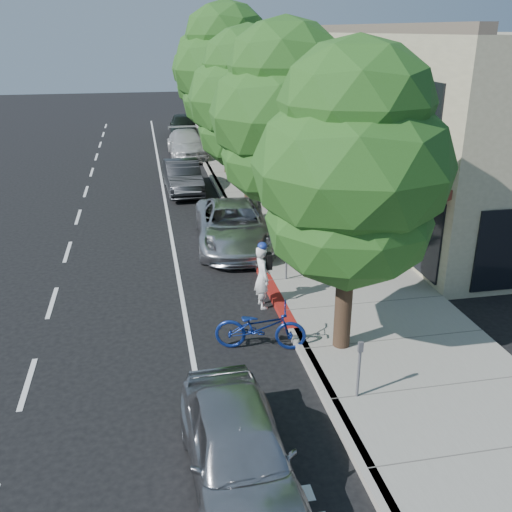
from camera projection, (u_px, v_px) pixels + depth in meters
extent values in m
plane|color=black|center=(284.00, 315.00, 15.26)|extent=(120.00, 120.00, 0.00)
cube|color=gray|center=(292.00, 218.00, 22.93)|extent=(4.60, 56.00, 0.15)
cube|color=#9E998E|center=(236.00, 221.00, 22.52)|extent=(0.30, 56.00, 0.15)
cube|color=maroon|center=(276.00, 297.00, 16.14)|extent=(0.32, 4.00, 0.15)
cube|color=#C1B795|center=(374.00, 98.00, 32.09)|extent=(10.00, 36.00, 7.00)
cylinder|color=black|center=(344.00, 303.00, 13.13)|extent=(0.40, 0.40, 2.53)
ellipsoid|color=#265318|center=(349.00, 221.00, 12.39)|extent=(3.68, 3.68, 2.94)
ellipsoid|color=#265318|center=(352.00, 165.00, 11.94)|extent=(4.33, 4.33, 3.46)
ellipsoid|color=#265318|center=(356.00, 101.00, 11.46)|extent=(3.24, 3.24, 2.60)
cylinder|color=black|center=(282.00, 220.00, 18.57)|extent=(0.40, 0.40, 2.69)
ellipsoid|color=#265318|center=(283.00, 156.00, 17.78)|extent=(3.97, 3.97, 3.18)
ellipsoid|color=#265318|center=(284.00, 113.00, 17.30)|extent=(4.67, 4.67, 3.74)
ellipsoid|color=#265318|center=(285.00, 65.00, 16.79)|extent=(3.50, 3.50, 2.80)
cylinder|color=black|center=(249.00, 178.00, 24.05)|extent=(0.40, 0.40, 2.58)
ellipsoid|color=#265318|center=(249.00, 129.00, 23.30)|extent=(4.23, 4.23, 3.39)
ellipsoid|color=#265318|center=(248.00, 98.00, 22.84)|extent=(4.98, 4.98, 3.98)
ellipsoid|color=#265318|center=(248.00, 63.00, 22.35)|extent=(3.74, 3.74, 2.99)
cylinder|color=black|center=(228.00, 146.00, 29.44)|extent=(0.40, 0.40, 3.01)
ellipsoid|color=#265318|center=(227.00, 99.00, 28.57)|extent=(4.56, 4.56, 3.65)
ellipsoid|color=#265318|center=(226.00, 68.00, 28.02)|extent=(5.36, 5.36, 4.29)
ellipsoid|color=#265318|center=(226.00, 35.00, 27.45)|extent=(4.02, 4.02, 3.22)
cylinder|color=black|center=(213.00, 132.00, 35.00)|extent=(0.40, 0.40, 2.54)
ellipsoid|color=#265318|center=(212.00, 98.00, 34.26)|extent=(3.35, 3.35, 2.68)
ellipsoid|color=#265318|center=(212.00, 77.00, 33.80)|extent=(3.94, 3.94, 3.16)
ellipsoid|color=#265318|center=(211.00, 53.00, 33.32)|extent=(2.96, 2.96, 2.37)
cylinder|color=black|center=(203.00, 117.00, 40.46)|extent=(0.40, 0.40, 2.60)
ellipsoid|color=#265318|center=(202.00, 88.00, 39.70)|extent=(3.53, 3.53, 2.82)
ellipsoid|color=#265318|center=(201.00, 69.00, 39.23)|extent=(4.15, 4.15, 3.32)
ellipsoid|color=#265318|center=(200.00, 48.00, 38.73)|extent=(3.11, 3.11, 2.49)
imported|color=white|center=(262.00, 277.00, 15.43)|extent=(0.48, 0.68, 1.77)
imported|color=navy|center=(260.00, 327.00, 13.48)|extent=(2.29, 1.26, 1.14)
imported|color=silver|center=(233.00, 225.00, 19.90)|extent=(2.85, 5.55, 1.50)
imported|color=black|center=(183.00, 177.00, 26.57)|extent=(1.69, 4.46, 1.45)
imported|color=silver|center=(187.00, 144.00, 33.96)|extent=(2.21, 5.26, 1.52)
imported|color=black|center=(183.00, 125.00, 40.39)|extent=(2.07, 4.72, 1.58)
imported|color=#AAAAAF|center=(238.00, 450.00, 9.33)|extent=(1.82, 4.24, 1.43)
imported|color=black|center=(275.00, 183.00, 24.30)|extent=(0.89, 0.71, 1.78)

